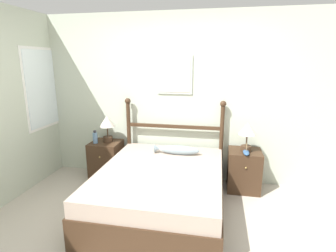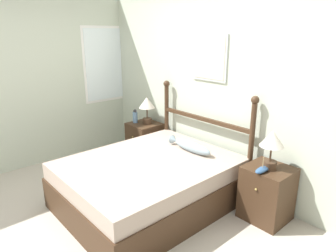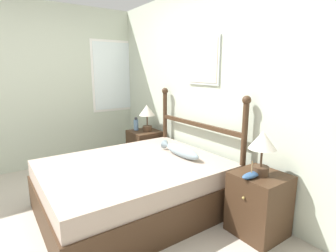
{
  "view_description": "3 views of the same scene",
  "coord_description": "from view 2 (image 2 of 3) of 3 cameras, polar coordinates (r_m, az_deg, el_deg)",
  "views": [
    {
      "loc": [
        0.6,
        -2.24,
        1.85
      ],
      "look_at": [
        -0.06,
        1.17,
        0.98
      ],
      "focal_mm": 28.0,
      "sensor_mm": 36.0,
      "label": 1
    },
    {
      "loc": [
        2.42,
        -1.23,
        1.94
      ],
      "look_at": [
        -0.13,
        1.05,
        0.87
      ],
      "focal_mm": 32.0,
      "sensor_mm": 36.0,
      "label": 2
    },
    {
      "loc": [
        2.37,
        -0.55,
        1.53
      ],
      "look_at": [
        -0.08,
        1.17,
        0.9
      ],
      "focal_mm": 28.0,
      "sensor_mm": 36.0,
      "label": 3
    }
  ],
  "objects": [
    {
      "name": "headboard",
      "position": [
        3.96,
        6.75,
        -0.54
      ],
      "size": [
        1.55,
        0.09,
        1.28
      ],
      "color": "#3D2819",
      "rests_on": "ground_plane"
    },
    {
      "name": "wall_left",
      "position": [
        4.76,
        -26.26,
        7.6
      ],
      "size": [
        0.08,
        6.4,
        2.55
      ],
      "color": "beige",
      "rests_on": "ground_plane"
    },
    {
      "name": "bottle",
      "position": [
        4.67,
        -6.28,
        1.77
      ],
      "size": [
        0.07,
        0.07,
        0.21
      ],
      "color": "#668CB2",
      "rests_on": "nightstand_left"
    },
    {
      "name": "ground_plane",
      "position": [
        3.34,
        -12.67,
        -18.72
      ],
      "size": [
        16.0,
        16.0,
        0.0
      ],
      "primitive_type": "plane",
      "color": "#B7AD9E"
    },
    {
      "name": "fish_pillow",
      "position": [
        3.68,
        4.25,
        -3.84
      ],
      "size": [
        0.65,
        0.13,
        0.13
      ],
      "color": "#8499A3",
      "rests_on": "bed"
    },
    {
      "name": "bed",
      "position": [
        3.55,
        -3.6,
        -10.7
      ],
      "size": [
        1.52,
        1.9,
        0.55
      ],
      "color": "#3D2819",
      "rests_on": "ground_plane"
    },
    {
      "name": "table_lamp_right",
      "position": [
        3.19,
        19.18,
        -3.03
      ],
      "size": [
        0.24,
        0.24,
        0.41
      ],
      "color": "#422D1E",
      "rests_on": "nightstand_right"
    },
    {
      "name": "nightstand_left",
      "position": [
        4.74,
        -4.44,
        -2.96
      ],
      "size": [
        0.46,
        0.46,
        0.6
      ],
      "color": "#3D2819",
      "rests_on": "ground_plane"
    },
    {
      "name": "wall_back",
      "position": [
        3.88,
        8.88,
        7.31
      ],
      "size": [
        6.4,
        0.08,
        2.55
      ],
      "color": "beige",
      "rests_on": "ground_plane"
    },
    {
      "name": "model_boat",
      "position": [
        3.19,
        17.56,
        -7.89
      ],
      "size": [
        0.08,
        0.23,
        0.16
      ],
      "color": "#335684",
      "rests_on": "nightstand_right"
    },
    {
      "name": "nightstand_right",
      "position": [
        3.45,
        18.31,
        -12.05
      ],
      "size": [
        0.46,
        0.46,
        0.6
      ],
      "color": "#3D2819",
      "rests_on": "ground_plane"
    },
    {
      "name": "table_lamp_left",
      "position": [
        4.57,
        -4.04,
        3.93
      ],
      "size": [
        0.24,
        0.24,
        0.41
      ],
      "color": "#422D1E",
      "rests_on": "nightstand_left"
    }
  ]
}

